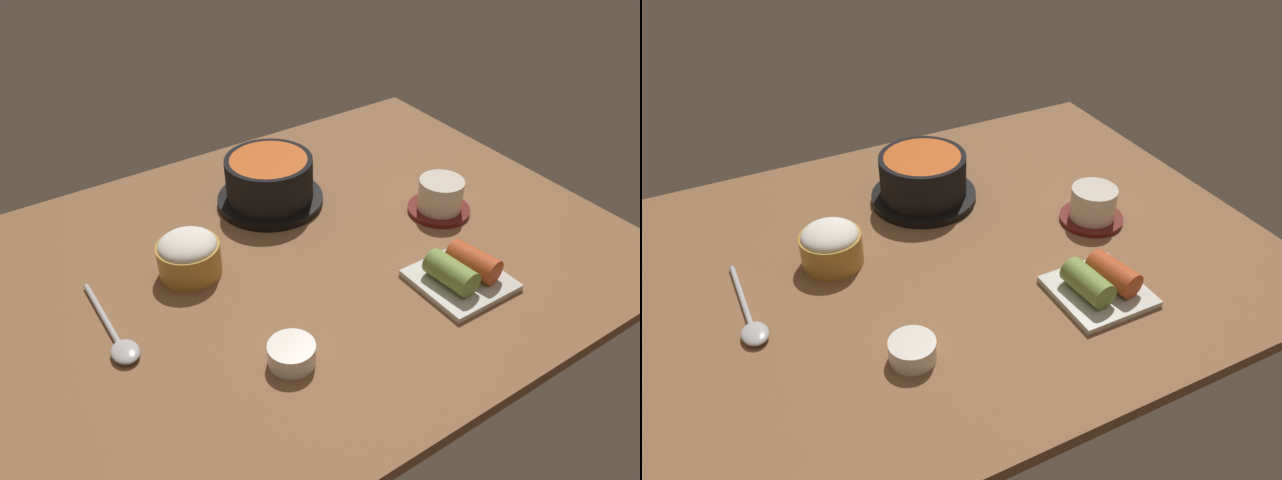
% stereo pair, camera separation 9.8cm
% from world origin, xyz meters
% --- Properties ---
extents(dining_table, '(1.00, 0.76, 0.02)m').
position_xyz_m(dining_table, '(0.00, 0.00, 0.01)').
color(dining_table, brown).
rests_on(dining_table, ground).
extents(stone_pot, '(0.18, 0.18, 0.09)m').
position_xyz_m(stone_pot, '(0.03, 0.16, 0.06)').
color(stone_pot, black).
rests_on(stone_pot, dining_table).
extents(rice_bowl, '(0.09, 0.09, 0.07)m').
position_xyz_m(rice_bowl, '(-0.16, 0.05, 0.05)').
color(rice_bowl, '#B78C38').
rests_on(rice_bowl, dining_table).
extents(tea_cup_with_saucer, '(0.11, 0.11, 0.06)m').
position_xyz_m(tea_cup_with_saucer, '(0.26, -0.03, 0.05)').
color(tea_cup_with_saucer, maroon).
rests_on(tea_cup_with_saucer, dining_table).
extents(kimchi_plate, '(0.13, 0.13, 0.05)m').
position_xyz_m(kimchi_plate, '(0.15, -0.19, 0.04)').
color(kimchi_plate, silver).
rests_on(kimchi_plate, dining_table).
extents(side_bowl_near, '(0.06, 0.06, 0.03)m').
position_xyz_m(side_bowl_near, '(-0.13, -0.18, 0.04)').
color(side_bowl_near, white).
rests_on(side_bowl_near, dining_table).
extents(spoon, '(0.04, 0.18, 0.01)m').
position_xyz_m(spoon, '(-0.31, -0.03, 0.03)').
color(spoon, '#B7B7BC').
rests_on(spoon, dining_table).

